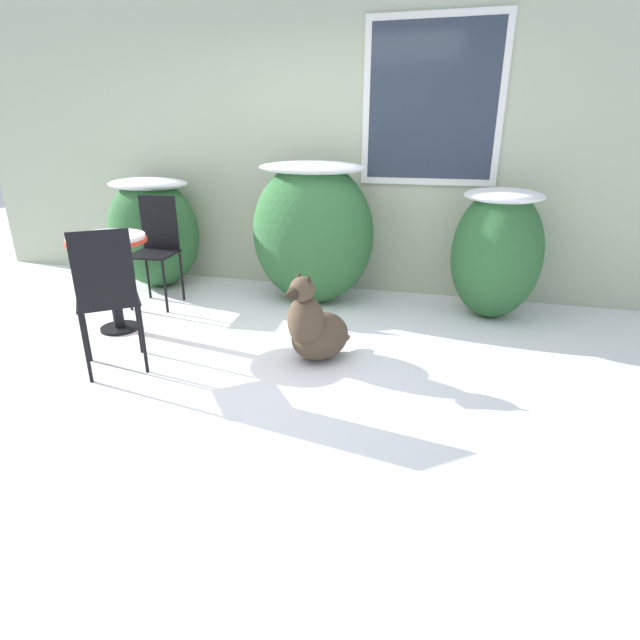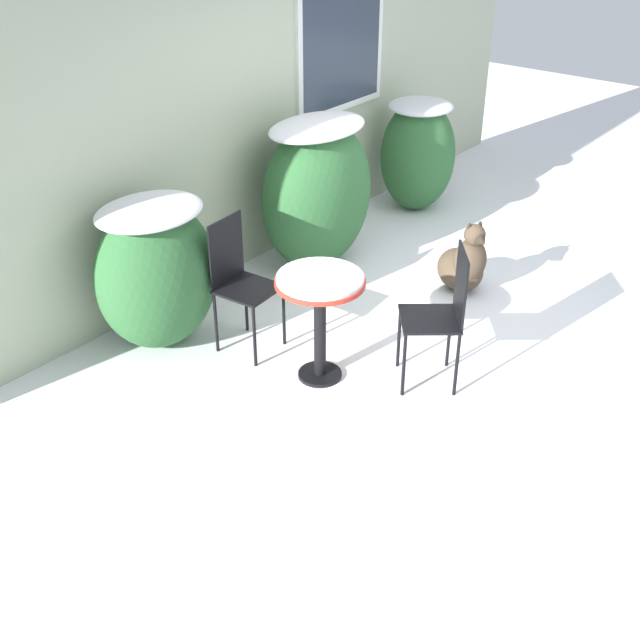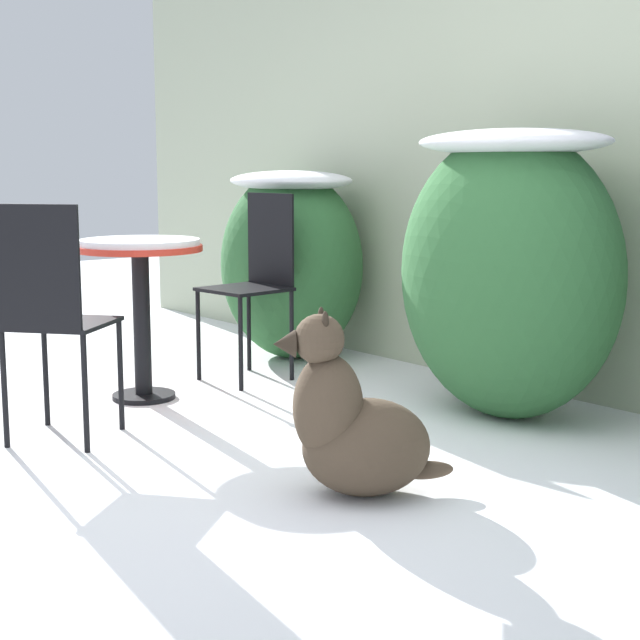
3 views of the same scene
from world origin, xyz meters
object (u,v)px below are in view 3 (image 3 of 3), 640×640
object	(u,v)px
patio_chair_far_side	(53,312)
patio_table	(140,272)
patio_chair_near_table	(255,276)
dog	(352,428)

from	to	relation	value
patio_chair_far_side	patio_table	bearing A→B (deg)	-93.90
patio_table	patio_chair_near_table	bearing A→B (deg)	92.97
patio_table	dog	world-z (taller)	patio_table
patio_table	patio_chair_far_side	distance (m)	0.82
patio_chair_far_side	dog	xyz separation A→B (m)	(1.27, 0.53, -0.32)
patio_table	dog	size ratio (longest dim) A/B	1.19
dog	patio_chair_near_table	bearing A→B (deg)	-174.74
patio_table	patio_chair_far_side	xyz separation A→B (m)	(0.47, -0.67, -0.08)
patio_table	patio_chair_far_side	size ratio (longest dim) A/B	0.79
patio_chair_far_side	dog	bearing A→B (deg)	163.49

